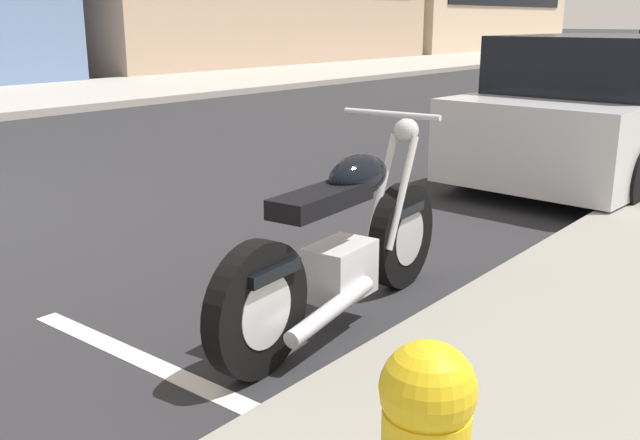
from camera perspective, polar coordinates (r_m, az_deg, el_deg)
sidewalk_far_curb at (r=19.98m, az=-6.54°, el=10.96°), size 120.00×5.00×0.14m
parking_stall_stripe at (r=3.61m, az=-11.67°, el=-11.73°), size 0.12×2.20×0.01m
parked_motorcycle at (r=3.94m, az=1.81°, el=-2.22°), size 2.10×0.62×1.13m
parked_car_across_street at (r=8.21m, az=21.65°, el=7.92°), size 4.16×2.00×1.49m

